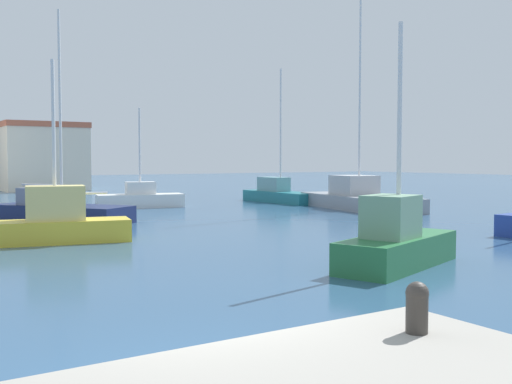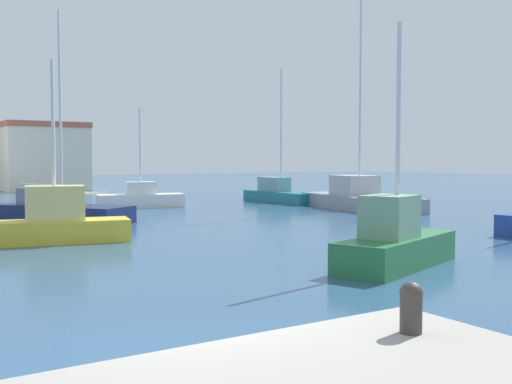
{
  "view_description": "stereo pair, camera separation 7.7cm",
  "coord_description": "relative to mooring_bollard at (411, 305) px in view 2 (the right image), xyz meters",
  "views": [
    {
      "loc": [
        -3.23,
        -6.54,
        2.84
      ],
      "look_at": [
        11.89,
        17.14,
        1.32
      ],
      "focal_mm": 42.55,
      "sensor_mm": 36.0,
      "label": 1
    },
    {
      "loc": [
        -3.17,
        -6.58,
        2.84
      ],
      "look_at": [
        11.89,
        17.14,
        1.32
      ],
      "focal_mm": 42.55,
      "sensor_mm": 36.0,
      "label": 2
    }
  ],
  "objects": [
    {
      "name": "sailboat_white_behind_lamppost",
      "position": [
        8.75,
        29.37,
        -0.83
      ],
      "size": [
        5.21,
        2.64,
        5.82
      ],
      "color": "white",
      "rests_on": "water"
    },
    {
      "name": "mooring_bollard",
      "position": [
        0.0,
        0.0,
        0.0
      ],
      "size": [
        0.24,
        0.24,
        0.52
      ],
      "color": "#38332D",
      "rests_on": "pier_quay"
    },
    {
      "name": "waterfront_apartments",
      "position": [
        8.75,
        53.96,
        1.72
      ],
      "size": [
        7.26,
        8.03,
        6.16
      ],
      "color": "beige",
      "rests_on": "ground"
    },
    {
      "name": "sailboat_green_outer_mooring",
      "position": [
        6.97,
        7.1,
        -0.7
      ],
      "size": [
        4.76,
        2.95,
        6.39
      ],
      "color": "#28703D",
      "rests_on": "water"
    },
    {
      "name": "water",
      "position": [
        13.61,
        22.32,
        -1.37
      ],
      "size": [
        160.0,
        160.0,
        0.0
      ],
      "primitive_type": "plane",
      "color": "#2D5175",
      "rests_on": "ground"
    },
    {
      "name": "sailboat_grey_near_pier",
      "position": [
        18.88,
        21.77,
        -0.72
      ],
      "size": [
        4.39,
        9.18,
        14.88
      ],
      "color": "gray",
      "rests_on": "water"
    },
    {
      "name": "sailboat_teal_distant_east",
      "position": [
        18.17,
        28.65,
        -0.78
      ],
      "size": [
        1.89,
        6.5,
        8.74
      ],
      "color": "#1E707A",
      "rests_on": "water"
    },
    {
      "name": "sailboat_yellow_inner_mooring",
      "position": [
        0.66,
        16.75,
        -0.65
      ],
      "size": [
        5.16,
        2.57,
        6.2
      ],
      "color": "gold",
      "rests_on": "water"
    },
    {
      "name": "sailboat_navy_far_left",
      "position": [
        2.6,
        23.75,
        -0.77
      ],
      "size": [
        5.46,
        6.68,
        9.51
      ],
      "color": "#19234C",
      "rests_on": "water"
    }
  ]
}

